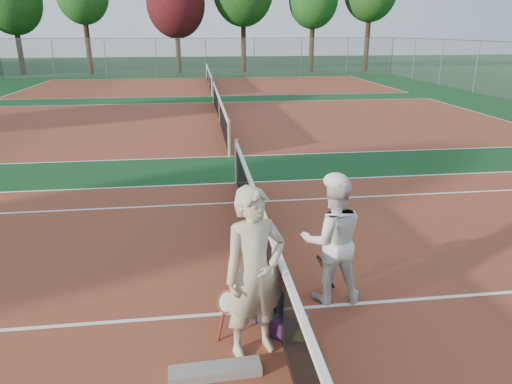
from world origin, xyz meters
TOP-DOWN VIEW (x-y plane):
  - ground at (0.00, 0.00)m, footprint 130.00×130.00m
  - court_main at (0.00, 0.00)m, footprint 23.77×10.97m
  - court_far_a at (0.00, 13.50)m, footprint 23.77×10.97m
  - court_far_b at (0.00, 27.00)m, footprint 23.77×10.97m
  - net_main at (0.00, 0.00)m, footprint 0.10×10.98m
  - net_far_a at (0.00, 13.50)m, footprint 0.10×10.98m
  - net_far_b at (0.00, 27.00)m, footprint 0.10×10.98m
  - fence_back at (0.00, 34.00)m, footprint 32.00×0.06m
  - player_a at (-0.35, -0.76)m, footprint 0.85×0.69m
  - player_b at (0.83, 0.21)m, footprint 0.90×0.72m
  - racket_red at (-0.65, -0.36)m, footprint 0.40×0.42m
  - racket_black_held at (0.76, 0.42)m, footprint 0.33×0.31m
  - racket_spare at (0.17, -0.68)m, footprint 0.49×0.65m
  - sports_bag_navy at (-0.11, -0.12)m, footprint 0.47×0.46m
  - sports_bag_purple at (0.03, -0.58)m, footprint 0.36×0.34m
  - net_cover_canvas at (-0.83, -1.13)m, footprint 1.02×0.28m
  - water_bottle at (0.29, -0.61)m, footprint 0.09×0.09m
  - tree_back_0 at (-15.60, 37.46)m, footprint 4.70×4.70m
  - tree_back_maroon at (-2.33, 37.40)m, footprint 4.98×4.98m
  - tree_back_4 at (9.67, 37.25)m, footprint 4.33×4.33m

SIDE VIEW (x-z plane):
  - ground at x=0.00m, z-range 0.00..0.00m
  - court_main at x=0.00m, z-range 0.00..0.01m
  - court_far_a at x=0.00m, z-range 0.00..0.01m
  - court_far_b at x=0.00m, z-range 0.00..0.01m
  - net_cover_canvas at x=-0.83m, z-range 0.00..0.11m
  - racket_spare at x=0.17m, z-range 0.00..0.13m
  - sports_bag_purple at x=0.03m, z-range 0.00..0.24m
  - water_bottle at x=0.29m, z-range 0.00..0.30m
  - sports_bag_navy at x=-0.11m, z-range 0.00..0.31m
  - racket_red at x=-0.65m, z-range 0.00..0.54m
  - racket_black_held at x=0.76m, z-range 0.00..0.55m
  - net_main at x=0.00m, z-range 0.00..1.02m
  - net_far_a at x=0.00m, z-range 0.00..1.02m
  - net_far_b at x=0.00m, z-range 0.00..1.02m
  - player_b at x=0.83m, z-range 0.00..1.77m
  - player_a at x=-0.35m, z-range 0.00..2.02m
  - fence_back at x=0.00m, z-range 0.00..3.00m
  - tree_back_maroon at x=-2.33m, z-range 1.43..10.05m
  - tree_back_0 at x=-15.60m, z-range 1.56..10.15m
  - tree_back_4 at x=9.67m, z-range 1.80..10.47m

